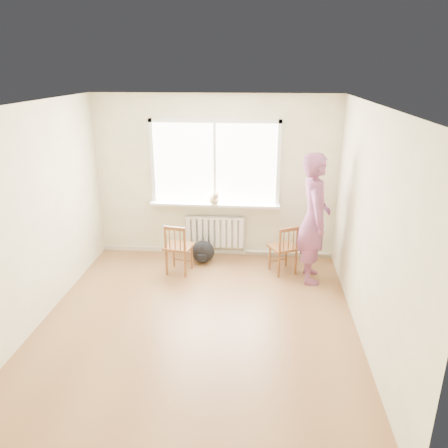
% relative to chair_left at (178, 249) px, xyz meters
% --- Properties ---
extents(floor, '(4.50, 4.50, 0.00)m').
position_rel_chair_left_xyz_m(floor, '(0.50, -1.42, -0.41)').
color(floor, olive).
rests_on(floor, ground).
extents(ceiling, '(4.50, 4.50, 0.00)m').
position_rel_chair_left_xyz_m(ceiling, '(0.50, -1.42, 2.29)').
color(ceiling, white).
rests_on(ceiling, back_wall).
extents(back_wall, '(4.00, 0.01, 2.70)m').
position_rel_chair_left_xyz_m(back_wall, '(0.50, 0.83, 0.94)').
color(back_wall, '#EDE7BD').
rests_on(back_wall, ground).
extents(window, '(2.12, 0.05, 1.42)m').
position_rel_chair_left_xyz_m(window, '(0.50, 0.80, 1.25)').
color(window, white).
rests_on(window, back_wall).
extents(windowsill, '(2.15, 0.22, 0.04)m').
position_rel_chair_left_xyz_m(windowsill, '(0.50, 0.72, 0.52)').
color(windowsill, white).
rests_on(windowsill, back_wall).
extents(radiator, '(1.00, 0.12, 0.55)m').
position_rel_chair_left_xyz_m(radiator, '(0.50, 0.74, 0.03)').
color(radiator, white).
rests_on(radiator, back_wall).
extents(heating_pipe, '(1.40, 0.04, 0.04)m').
position_rel_chair_left_xyz_m(heating_pipe, '(1.75, 0.77, -0.33)').
color(heating_pipe, silver).
rests_on(heating_pipe, back_wall).
extents(baseboard, '(4.00, 0.03, 0.08)m').
position_rel_chair_left_xyz_m(baseboard, '(0.50, 0.81, -0.37)').
color(baseboard, beige).
rests_on(baseboard, ground).
extents(chair_left, '(0.47, 0.45, 0.82)m').
position_rel_chair_left_xyz_m(chair_left, '(0.00, 0.00, 0.00)').
color(chair_left, brown).
rests_on(chair_left, floor).
extents(chair_right, '(0.52, 0.51, 0.80)m').
position_rel_chair_left_xyz_m(chair_right, '(1.66, 0.15, -0.01)').
color(chair_right, brown).
rests_on(chair_right, floor).
extents(person, '(0.49, 0.72, 1.95)m').
position_rel_chair_left_xyz_m(person, '(2.05, -0.01, 0.56)').
color(person, '#C04056').
rests_on(person, floor).
extents(cat, '(0.24, 0.37, 0.25)m').
position_rel_chair_left_xyz_m(cat, '(0.51, 0.63, 0.64)').
color(cat, beige).
rests_on(cat, windowsill).
extents(backpack, '(0.44, 0.37, 0.38)m').
position_rel_chair_left_xyz_m(backpack, '(0.33, 0.43, -0.22)').
color(backpack, black).
rests_on(backpack, floor).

